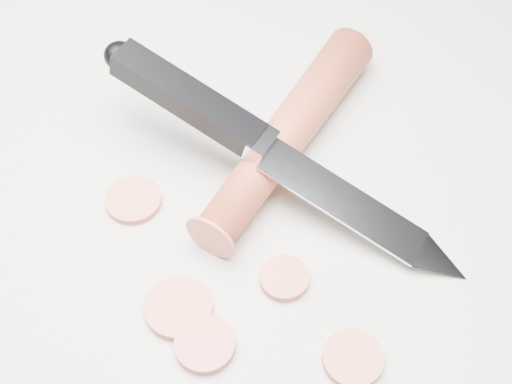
{
  "coord_description": "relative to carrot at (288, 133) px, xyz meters",
  "views": [
    {
      "loc": [
        0.02,
        -0.26,
        0.38
      ],
      "look_at": [
        0.01,
        0.01,
        0.02
      ],
      "focal_mm": 50.0,
      "sensor_mm": 36.0,
      "label": 1
    }
  ],
  "objects": [
    {
      "name": "ground",
      "position": [
        -0.03,
        -0.06,
        -0.02
      ],
      "size": [
        2.4,
        2.4,
        0.0
      ],
      "primitive_type": "plane",
      "color": "beige",
      "rests_on": "ground"
    },
    {
      "name": "carrot",
      "position": [
        0.0,
        0.0,
        0.0
      ],
      "size": [
        0.12,
        0.18,
        0.03
      ],
      "primitive_type": "cylinder",
      "rotation": [
        1.57,
        0.0,
        -0.5
      ],
      "color": "#B83E22",
      "rests_on": "ground"
    },
    {
      "name": "carrot_slice_0",
      "position": [
        -0.0,
        -0.1,
        -0.01
      ],
      "size": [
        0.03,
        0.03,
        0.01
      ],
      "primitive_type": "cylinder",
      "color": "#E2614B",
      "rests_on": "ground"
    },
    {
      "name": "carrot_slice_1",
      "position": [
        -0.1,
        -0.05,
        -0.01
      ],
      "size": [
        0.04,
        0.04,
        0.01
      ],
      "primitive_type": "cylinder",
      "color": "#E2614B",
      "rests_on": "ground"
    },
    {
      "name": "carrot_slice_2",
      "position": [
        -0.06,
        -0.12,
        -0.01
      ],
      "size": [
        0.04,
        0.04,
        0.01
      ],
      "primitive_type": "cylinder",
      "color": "#E2614B",
      "rests_on": "ground"
    },
    {
      "name": "carrot_slice_3",
      "position": [
        -0.05,
        -0.15,
        -0.01
      ],
      "size": [
        0.03,
        0.03,
        0.01
      ],
      "primitive_type": "cylinder",
      "color": "#E2614B",
      "rests_on": "ground"
    },
    {
      "name": "carrot_slice_4",
      "position": [
        0.04,
        -0.15,
        -0.01
      ],
      "size": [
        0.03,
        0.03,
        0.01
      ],
      "primitive_type": "cylinder",
      "color": "#E2614B",
      "rests_on": "ground"
    },
    {
      "name": "kitchen_knife",
      "position": [
        -0.0,
        -0.03,
        0.02
      ],
      "size": [
        0.25,
        0.15,
        0.07
      ],
      "primitive_type": null,
      "color": "silver",
      "rests_on": "ground"
    }
  ]
}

